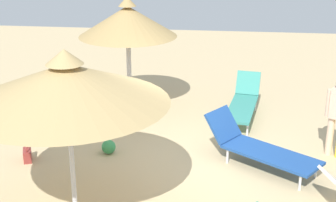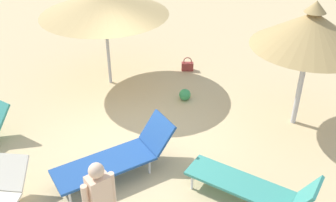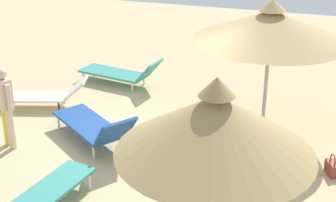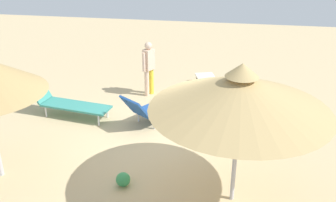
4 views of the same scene
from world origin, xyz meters
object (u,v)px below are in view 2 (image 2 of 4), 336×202
Objects in this scene: parasol_umbrella_center at (104,2)px; lounge_chair_back at (254,186)px; beach_ball at (185,95)px; handbag at (187,66)px; parasol_umbrella_near_left at (311,30)px; lounge_chair_far_left at (118,156)px.

parasol_umbrella_center is 5.30m from lounge_chair_back.
parasol_umbrella_center is 10.79× the size of beach_ball.
handbag is (2.68, -4.08, -0.24)m from lounge_chair_back.
beach_ball is at bearing 1.33° from parasol_umbrella_near_left.
lounge_chair_far_left is at bearing 122.82° from parasol_umbrella_center.
parasol_umbrella_near_left is at bearing -132.60° from lounge_chair_far_left.
lounge_chair_far_left is at bearing 94.08° from handbag.
lounge_chair_far_left is at bearing 86.44° from beach_ball.
beach_ball is at bearing -50.19° from lounge_chair_back.
lounge_chair_back reaches higher than handbag.
parasol_umbrella_center is at bearing -57.18° from lounge_chair_far_left.
parasol_umbrella_near_left is 1.24× the size of lounge_chair_back.
lounge_chair_back is (-2.37, -0.21, -0.01)m from lounge_chair_far_left.
parasol_umbrella_near_left reaches higher than lounge_chair_far_left.
parasol_umbrella_near_left reaches higher than parasol_umbrella_center.
handbag is at bearing -25.12° from parasol_umbrella_near_left.
lounge_chair_back is 5.65× the size of handbag.
handbag reaches higher than beach_ball.
parasol_umbrella_near_left is 1.23× the size of lounge_chair_far_left.
parasol_umbrella_near_left is 6.98× the size of handbag.
parasol_umbrella_center is at bearing 0.06° from parasol_umbrella_near_left.
parasol_umbrella_center is 1.38× the size of lounge_chair_far_left.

